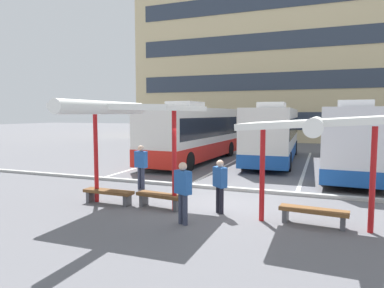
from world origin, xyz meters
name	(u,v)px	position (x,y,z in m)	size (l,w,h in m)	color
ground_plane	(222,205)	(0.00, 0.00, 0.00)	(160.00, 160.00, 0.00)	slate
terminal_building	(299,53)	(0.02, 32.78, 10.05)	(35.62, 14.88, 22.84)	#D1BC8C
coach_bus_0	(194,135)	(-4.38, 9.14, 1.66)	(3.13, 10.20, 3.62)	silver
coach_bus_1	(274,134)	(0.13, 11.08, 1.67)	(2.82, 10.74, 3.58)	silver
coach_bus_2	(352,138)	(4.41, 8.95, 1.67)	(3.05, 12.06, 3.55)	silver
lane_stripe_0	(167,159)	(-6.44, 9.64, 0.00)	(0.16, 14.00, 0.01)	white
lane_stripe_1	(232,162)	(-2.15, 9.64, 0.00)	(0.16, 14.00, 0.01)	white
lane_stripe_2	(306,166)	(2.15, 9.64, 0.00)	(0.16, 14.00, 0.01)	white
waiting_shelter_0	(128,110)	(-2.62, -1.37, 3.05)	(3.83, 4.96, 3.28)	red
bench_0	(108,193)	(-3.52, -1.18, 0.34)	(1.74, 0.45, 0.45)	brown
bench_1	(160,197)	(-1.72, -1.03, 0.33)	(1.61, 0.62, 0.45)	brown
waiting_shelter_1	(316,126)	(2.80, -1.45, 2.63)	(3.69, 4.12, 2.90)	red
bench_2	(313,213)	(2.80, -1.12, 0.34)	(1.77, 0.59, 0.45)	brown
platform_kerb	(238,189)	(0.00, 2.19, 0.06)	(44.00, 0.24, 0.12)	#ADADA8
waiting_passenger_0	(220,183)	(0.18, -0.92, 0.91)	(0.49, 0.46, 1.59)	black
waiting_passenger_1	(183,189)	(-0.44, -2.26, 0.96)	(0.53, 0.42, 1.67)	#33384C
waiting_passenger_2	(141,164)	(-3.60, 1.14, 1.00)	(0.53, 0.31, 1.72)	#33384C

